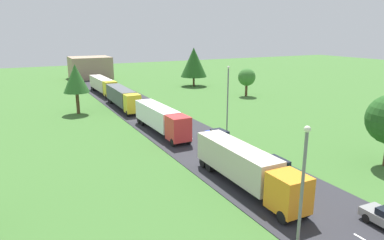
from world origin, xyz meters
name	(u,v)px	position (x,y,z in m)	size (l,w,h in m)	color
road	(217,154)	(0.00, 24.50, 0.03)	(10.00, 140.00, 0.06)	#2B2B30
lane_marking_centre	(230,161)	(0.00, 21.83, 0.07)	(0.16, 122.58, 0.01)	white
truck_lead	(245,166)	(-2.40, 15.82, 2.09)	(2.59, 13.54, 3.51)	orange
truck_second	(161,118)	(-2.45, 35.16, 2.10)	(2.62, 13.57, 3.49)	red
truck_third	(122,97)	(-2.65, 52.73, 2.11)	(2.74, 14.44, 3.50)	yellow
truck_fourth	(103,85)	(-2.25, 69.19, 2.08)	(2.72, 14.50, 3.47)	yellow
car_second	(277,166)	(2.27, 16.92, 0.83)	(1.92, 4.58, 1.45)	#19472D
car_third	(219,135)	(2.65, 28.37, 0.81)	(1.95, 4.04, 1.42)	blue
motorcycle_courier	(285,165)	(3.65, 17.35, 0.54)	(0.28, 1.94, 0.91)	black
lamppost_lead	(302,195)	(-6.32, 5.35, 4.90)	(0.36, 0.36, 8.84)	slate
lamppost_second	(228,95)	(6.31, 32.14, 5.00)	(0.36, 0.36, 9.02)	slate
tree_birch	(76,79)	(-10.48, 52.27, 5.90)	(4.25, 4.25, 8.29)	#513823
tree_pine	(194,62)	(20.77, 69.83, 5.98)	(6.56, 6.56, 9.59)	#513823
tree_elm	(247,77)	(24.37, 52.47, 4.04)	(3.69, 3.69, 5.92)	#513823
distant_building	(90,68)	(0.66, 96.64, 3.12)	(11.17, 9.89, 6.24)	#9E846B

